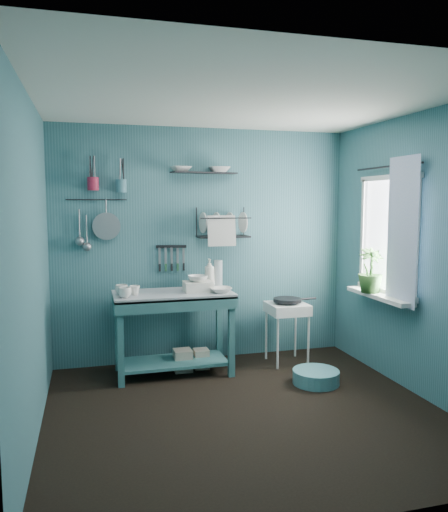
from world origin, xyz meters
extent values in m
plane|color=black|center=(0.00, 0.00, 0.00)|extent=(3.20, 3.20, 0.00)
plane|color=silver|center=(0.00, 0.00, 2.50)|extent=(3.20, 3.20, 0.00)
plane|color=#336169|center=(0.00, 1.50, 1.25)|extent=(3.20, 0.00, 3.20)
plane|color=#336169|center=(0.00, -1.50, 1.25)|extent=(3.20, 0.00, 3.20)
plane|color=#336169|center=(-1.60, 0.00, 1.25)|extent=(0.00, 3.00, 3.00)
plane|color=#336169|center=(1.60, 0.00, 1.25)|extent=(0.00, 3.00, 3.00)
cube|color=#346B6E|center=(-0.41, 1.08, 0.41)|extent=(1.23, 0.72, 0.83)
imported|color=silver|center=(-0.89, 0.92, 0.88)|extent=(0.12, 0.12, 0.10)
imported|color=silver|center=(-0.79, 1.02, 0.87)|extent=(0.14, 0.14, 0.09)
imported|color=silver|center=(-0.91, 1.08, 0.88)|extent=(0.17, 0.17, 0.10)
cube|color=silver|center=(-0.16, 1.06, 0.88)|extent=(0.28, 0.22, 0.10)
imported|color=silver|center=(-0.16, 1.06, 0.96)|extent=(0.19, 0.19, 0.06)
imported|color=silver|center=(0.01, 1.28, 0.98)|extent=(0.12, 0.12, 0.30)
cylinder|color=#B0BFC4|center=(0.11, 1.30, 0.97)|extent=(0.09, 0.09, 0.28)
imported|color=silver|center=(0.04, 0.93, 0.85)|extent=(0.22, 0.22, 0.05)
cube|color=white|center=(0.82, 1.10, 0.32)|extent=(0.47, 0.47, 0.64)
cylinder|color=black|center=(0.82, 1.10, 0.68)|extent=(0.30, 0.30, 0.03)
cube|color=black|center=(-0.36, 1.47, 1.25)|extent=(0.32, 0.06, 0.03)
cube|color=black|center=(0.18, 1.37, 1.50)|extent=(0.58, 0.33, 0.32)
cube|color=black|center=(-0.02, 1.40, 2.02)|extent=(0.72, 0.29, 0.01)
imported|color=silver|center=(-0.26, 1.40, 2.05)|extent=(0.25, 0.25, 0.05)
imported|color=silver|center=(0.15, 1.40, 2.05)|extent=(0.26, 0.26, 0.06)
cylinder|color=#A01D39|center=(-1.15, 1.42, 1.90)|extent=(0.11, 0.11, 0.13)
cylinder|color=#3B6E7B|center=(-0.87, 1.42, 1.88)|extent=(0.11, 0.11, 0.13)
cylinder|color=gray|center=(-1.03, 1.45, 1.47)|extent=(0.28, 0.03, 0.28)
cylinder|color=gray|center=(-1.29, 1.46, 1.50)|extent=(0.01, 0.01, 0.30)
cylinder|color=gray|center=(-1.22, 1.46, 1.44)|extent=(0.01, 0.01, 0.30)
cylinder|color=black|center=(-1.12, 1.47, 1.74)|extent=(0.60, 0.01, 0.01)
plane|color=white|center=(1.59, 0.45, 1.40)|extent=(0.00, 1.10, 1.10)
cube|color=white|center=(1.50, 0.45, 0.81)|extent=(0.16, 0.95, 0.04)
plane|color=white|center=(1.52, 0.15, 1.45)|extent=(0.00, 1.35, 1.35)
cylinder|color=black|center=(1.54, 0.45, 2.05)|extent=(0.02, 1.05, 0.02)
imported|color=#305E25|center=(1.46, 0.55, 1.05)|extent=(0.25, 0.25, 0.44)
cube|color=tan|center=(-0.31, 1.13, 0.11)|extent=(0.18, 0.18, 0.22)
cube|color=tan|center=(-0.11, 1.16, 0.10)|extent=(0.15, 0.15, 0.20)
cylinder|color=teal|center=(0.84, 0.44, 0.07)|extent=(0.44, 0.44, 0.13)
camera|label=1|loc=(-1.20, -3.75, 1.72)|focal=35.00mm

